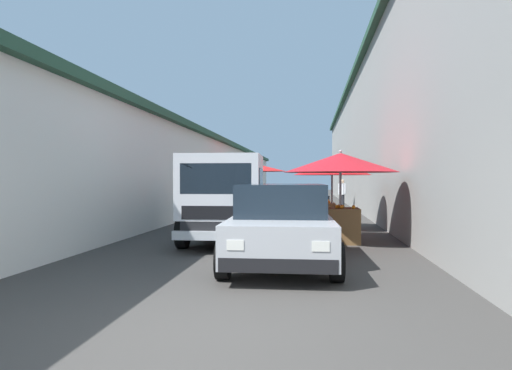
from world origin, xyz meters
TOP-DOWN VIEW (x-y plane):
  - ground at (13.50, 0.00)m, footprint 90.00×90.00m
  - building_left_whitewash at (15.75, 6.99)m, footprint 49.80×7.50m
  - building_right_concrete at (15.75, -6.99)m, footprint 49.80×7.50m
  - fruit_stall_near_right at (6.37, -1.98)m, footprint 2.76×2.76m
  - fruit_stall_far_left at (9.03, -1.86)m, footprint 2.37×2.37m
  - fruit_stall_mid_lane at (17.42, 1.39)m, footprint 2.84×2.84m
  - hatchback_car at (3.78, -0.73)m, footprint 3.97×2.04m
  - delivery_truck at (5.83, 0.74)m, footprint 5.00×2.16m
  - vendor_by_crates at (17.75, -2.85)m, footprint 0.56×0.39m
  - vendor_in_shade at (9.00, 2.39)m, footprint 0.43×0.54m
  - parked_scooter at (10.76, -1.73)m, footprint 1.69×0.37m

SIDE VIEW (x-z plane):
  - ground at x=13.50m, z-range 0.00..0.00m
  - parked_scooter at x=10.76m, z-range -0.12..1.02m
  - hatchback_car at x=3.78m, z-range 0.01..1.46m
  - vendor_by_crates at x=17.75m, z-range 0.11..1.65m
  - vendor_in_shade at x=9.00m, z-range 0.12..1.74m
  - delivery_truck at x=5.83m, z-range 0.00..2.08m
  - fruit_stall_far_left at x=9.03m, z-range 0.56..2.75m
  - fruit_stall_near_right at x=6.37m, z-range 0.63..2.88m
  - fruit_stall_mid_lane at x=17.42m, z-range 0.68..3.06m
  - building_left_whitewash at x=15.75m, z-range 0.01..3.76m
  - building_right_concrete at x=15.75m, z-range 0.01..6.95m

